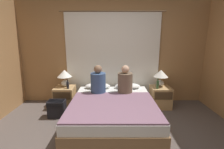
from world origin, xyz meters
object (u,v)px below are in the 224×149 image
(person_right_in_bed, at_px, (124,82))
(backpack_on_floor, at_px, (56,108))
(nightstand_right, at_px, (159,97))
(lamp_left, at_px, (64,76))
(person_left_in_bed, at_px, (97,82))
(pillow_left, at_px, (97,86))
(nightstand_left, at_px, (64,97))
(beer_bottle_on_right_stand, at_px, (157,85))
(bed, at_px, (112,110))
(pillow_right, at_px, (127,86))
(beer_bottle_on_left_stand, at_px, (67,85))
(lamp_right, at_px, (160,75))

(person_right_in_bed, distance_m, backpack_on_floor, 1.52)
(nightstand_right, bearing_deg, lamp_left, 178.02)
(person_right_in_bed, bearing_deg, person_left_in_bed, 180.00)
(pillow_left, xyz_separation_m, backpack_on_floor, (-0.80, -0.62, -0.28))
(nightstand_left, bearing_deg, pillow_left, 8.58)
(nightstand_left, xyz_separation_m, backpack_on_floor, (-0.03, -0.50, -0.04))
(beer_bottle_on_right_stand, relative_size, backpack_on_floor, 0.66)
(nightstand_left, bearing_deg, bed, -29.96)
(nightstand_left, bearing_deg, pillow_right, 4.46)
(person_left_in_bed, relative_size, beer_bottle_on_left_stand, 2.95)
(nightstand_left, height_order, lamp_left, lamp_left)
(nightstand_right, distance_m, person_right_in_bed, 0.98)
(beer_bottle_on_right_stand, distance_m, backpack_on_floor, 2.23)
(bed, relative_size, person_right_in_bed, 3.08)
(nightstand_left, xyz_separation_m, pillow_right, (1.48, 0.12, 0.24))
(nightstand_left, xyz_separation_m, nightstand_right, (2.24, 0.00, 0.00))
(person_left_in_bed, bearing_deg, lamp_left, 159.44)
(pillow_right, bearing_deg, lamp_left, -178.53)
(person_right_in_bed, bearing_deg, lamp_left, 167.71)
(nightstand_right, height_order, pillow_right, pillow_right)
(lamp_left, bearing_deg, backpack_on_floor, -93.05)
(lamp_left, distance_m, person_left_in_bed, 0.86)
(bed, distance_m, beer_bottle_on_right_stand, 1.20)
(pillow_left, xyz_separation_m, pillow_right, (0.71, 0.00, 0.00))
(nightstand_right, xyz_separation_m, lamp_right, (0.00, 0.08, 0.50))
(lamp_left, relative_size, pillow_right, 0.66)
(bed, height_order, person_left_in_bed, person_left_in_bed)
(lamp_right, height_order, person_right_in_bed, person_right_in_bed)
(backpack_on_floor, bearing_deg, nightstand_left, 86.49)
(pillow_left, distance_m, backpack_on_floor, 1.05)
(nightstand_right, bearing_deg, person_left_in_bed, -171.08)
(person_right_in_bed, bearing_deg, nightstand_right, 14.78)
(bed, bearing_deg, pillow_left, 115.11)
(lamp_right, height_order, person_left_in_bed, person_left_in_bed)
(lamp_right, bearing_deg, lamp_left, 180.00)
(nightstand_left, xyz_separation_m, person_left_in_bed, (0.81, -0.23, 0.43))
(bed, xyz_separation_m, person_right_in_bed, (0.27, 0.42, 0.47))
(lamp_right, relative_size, person_left_in_bed, 0.63)
(nightstand_left, distance_m, lamp_right, 2.30)
(lamp_left, xyz_separation_m, person_right_in_bed, (1.39, -0.30, -0.07))
(nightstand_right, height_order, lamp_right, lamp_right)
(bed, bearing_deg, person_left_in_bed, 126.75)
(nightstand_left, distance_m, lamp_left, 0.51)
(nightstand_left, relative_size, lamp_left, 1.23)
(beer_bottle_on_right_stand, bearing_deg, lamp_right, 57.75)
(pillow_right, xyz_separation_m, person_right_in_bed, (-0.09, -0.34, 0.19))
(lamp_left, bearing_deg, beer_bottle_on_right_stand, -4.85)
(beer_bottle_on_left_stand, distance_m, backpack_on_floor, 0.56)
(beer_bottle_on_left_stand, relative_size, beer_bottle_on_right_stand, 0.90)
(pillow_left, relative_size, backpack_on_floor, 1.68)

